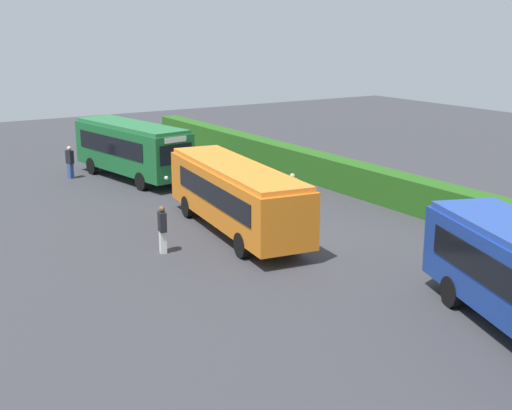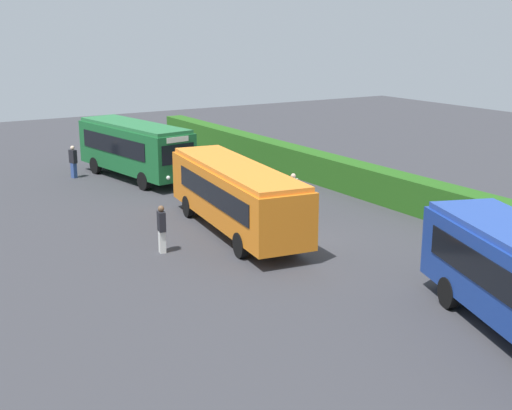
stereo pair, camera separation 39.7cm
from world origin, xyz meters
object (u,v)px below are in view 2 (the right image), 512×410
object	(u,v)px
person_center	(293,192)
person_right	(162,228)
bus_orange	(236,193)
bus_green	(135,147)
person_left	(73,161)

from	to	relation	value
person_center	person_right	world-z (taller)	person_center
bus_orange	person_center	bearing A→B (deg)	-64.41
person_center	person_right	bearing A→B (deg)	154.69
bus_green	person_left	xyz separation A→B (m)	(-2.10, -3.00, -0.85)
person_center	bus_green	bearing A→B (deg)	66.83
bus_orange	person_left	xyz separation A→B (m)	(-14.35, -2.65, -0.72)
bus_green	person_center	xyz separation A→B (m)	(11.02, 3.49, -0.82)
person_left	person_right	world-z (taller)	person_right
person_right	bus_orange	bearing A→B (deg)	23.25
person_center	person_left	bearing A→B (deg)	75.58
bus_green	person_left	size ratio (longest dim) A/B	4.86
bus_orange	person_right	bearing A→B (deg)	110.52
bus_green	person_center	distance (m)	11.59
person_center	person_right	distance (m)	7.96
bus_orange	person_left	distance (m)	14.61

